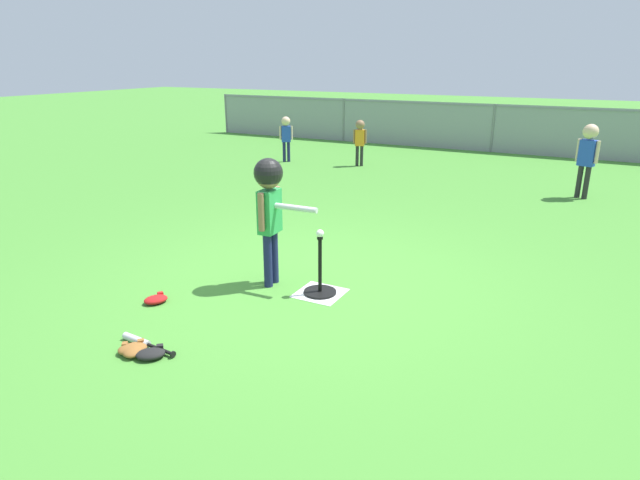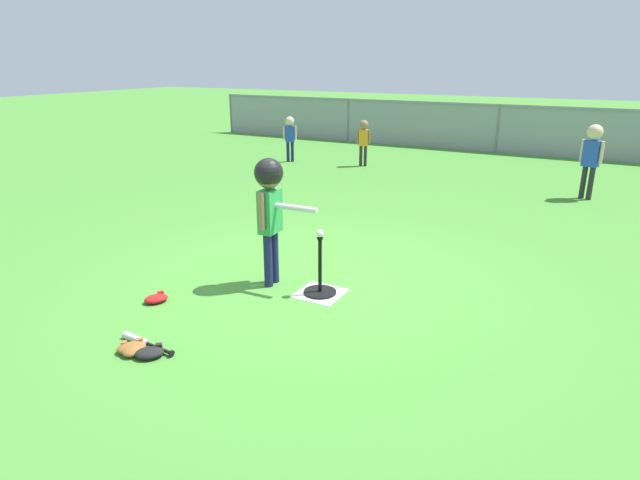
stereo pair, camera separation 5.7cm
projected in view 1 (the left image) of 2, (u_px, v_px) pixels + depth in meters
ground_plane at (311, 283)px, 5.50m from camera, size 60.00×60.00×0.00m
home_plate at (320, 293)px, 5.26m from camera, size 0.44×0.44×0.01m
batting_tee at (320, 285)px, 5.23m from camera, size 0.32×0.32×0.58m
baseball_on_tee at (320, 233)px, 5.06m from camera, size 0.07×0.07×0.07m
batter_child at (270, 196)px, 5.18m from camera, size 0.65×0.37×1.29m
fielder_near_right at (360, 137)px, 11.30m from camera, size 0.27×0.19×0.96m
fielder_deep_left at (588, 151)px, 8.60m from camera, size 0.34×0.24×1.20m
fielder_deep_center at (286, 133)px, 11.78m from camera, size 0.25×0.21×0.98m
spare_bat_silver at (142, 342)px, 4.29m from camera, size 0.56×0.10×0.06m
glove_by_plate at (151, 354)px, 4.11m from camera, size 0.27×0.26×0.07m
glove_near_bats at (156, 299)px, 5.04m from camera, size 0.25×0.27×0.07m
glove_tossed_aside at (133, 349)px, 4.19m from camera, size 0.27×0.27×0.07m
glove_outfield_drop at (133, 350)px, 4.17m from camera, size 0.26×0.27×0.07m
outfield_fence at (493, 127)px, 13.03m from camera, size 16.06×0.06×1.15m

